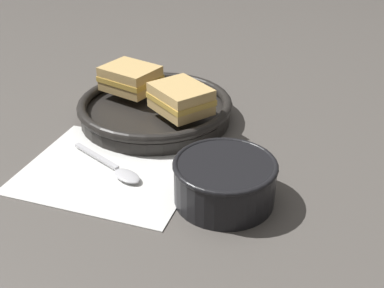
# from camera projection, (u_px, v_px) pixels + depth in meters

# --- Properties ---
(ground_plane) EXTENTS (4.00, 4.00, 0.00)m
(ground_plane) POSITION_uv_depth(u_px,v_px,m) (165.00, 169.00, 0.76)
(ground_plane) COLOR #56514C
(napkin) EXTENTS (0.28, 0.25, 0.00)m
(napkin) POSITION_uv_depth(u_px,v_px,m) (110.00, 169.00, 0.76)
(napkin) COLOR white
(napkin) RESTS_ON ground_plane
(soup_bowl) EXTENTS (0.15, 0.15, 0.06)m
(soup_bowl) POSITION_uv_depth(u_px,v_px,m) (225.00, 179.00, 0.68)
(soup_bowl) COLOR black
(soup_bowl) RESTS_ON ground_plane
(spoon) EXTENTS (0.15, 0.09, 0.01)m
(spoon) POSITION_uv_depth(u_px,v_px,m) (118.00, 171.00, 0.75)
(spoon) COLOR silver
(spoon) RESTS_ON napkin
(skillet) EXTENTS (0.29, 0.29, 0.04)m
(skillet) POSITION_uv_depth(u_px,v_px,m) (155.00, 109.00, 0.91)
(skillet) COLOR black
(skillet) RESTS_ON ground_plane
(sandwich_near_left) EXTENTS (0.13, 0.13, 0.05)m
(sandwich_near_left) POSITION_uv_depth(u_px,v_px,m) (181.00, 98.00, 0.84)
(sandwich_near_left) COLOR #DBB26B
(sandwich_near_left) RESTS_ON skillet
(sandwich_near_right) EXTENTS (0.13, 0.11, 0.05)m
(sandwich_near_right) POSITION_uv_depth(u_px,v_px,m) (130.00, 78.00, 0.93)
(sandwich_near_right) COLOR #DBB26B
(sandwich_near_right) RESTS_ON skillet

